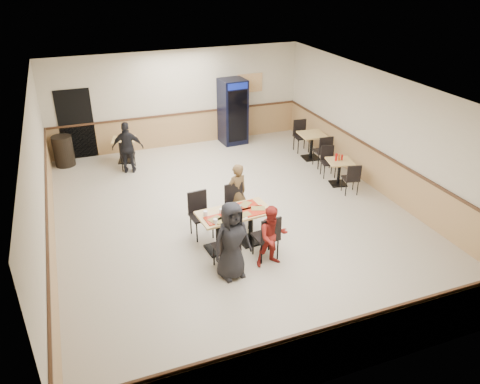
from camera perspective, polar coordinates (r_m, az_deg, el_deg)
name	(u,v)px	position (r m, az deg, el deg)	size (l,w,h in m)	color
ground	(234,216)	(11.06, -0.78, -2.90)	(10.00, 10.00, 0.00)	beige
room_shell	(261,146)	(13.55, 2.56, 5.59)	(10.00, 10.00, 10.00)	silver
main_table	(235,223)	(9.70, -0.66, -3.83)	(1.57, 0.88, 0.81)	black
main_chairs	(232,225)	(9.70, -0.95, -4.04)	(1.49, 1.88, 1.03)	black
diner_woman_left	(232,241)	(8.69, -1.00, -5.96)	(0.76, 0.50, 1.56)	black
diner_woman_right	(272,236)	(9.11, 3.97, -5.41)	(0.62, 0.49, 1.28)	maroon
diner_man_opposite	(237,193)	(10.53, -0.39, -0.15)	(0.52, 0.34, 1.42)	brown
lone_diner	(128,148)	(13.38, -13.52, 5.28)	(0.86, 0.36, 1.47)	black
tabletop_clutter	(235,213)	(9.49, -0.59, -2.53)	(1.34, 0.75, 0.12)	#B0200B
side_table_near	(339,169)	(12.65, 12.01, 2.79)	(0.76, 0.76, 0.68)	black
side_table_near_chair_south	(351,178)	(12.25, 13.34, 1.71)	(0.40, 0.40, 0.86)	black
side_table_near_chair_north	(329,162)	(13.08, 10.75, 3.62)	(0.40, 0.40, 0.86)	black
side_table_far	(312,142)	(14.17, 8.73, 6.03)	(0.79, 0.79, 0.78)	black
side_table_far_chair_south	(322,150)	(13.67, 9.98, 5.04)	(0.46, 0.46, 0.99)	black
side_table_far_chair_north	(302,136)	(14.69, 7.54, 6.77)	(0.46, 0.46, 0.99)	black
condiment_caddy	(338,157)	(12.55, 11.91, 4.18)	(0.23, 0.06, 0.20)	red
back_table	(125,147)	(14.21, -13.90, 5.39)	(0.80, 0.80, 0.71)	black
back_table_chair_lone	(128,154)	(13.70, -13.54, 4.50)	(0.42, 0.42, 0.90)	black
pepsi_cooler	(233,112)	(15.16, -0.88, 9.78)	(0.83, 0.84, 2.07)	black
trash_bin	(64,151)	(14.49, -20.71, 4.70)	(0.56, 0.56, 0.89)	black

